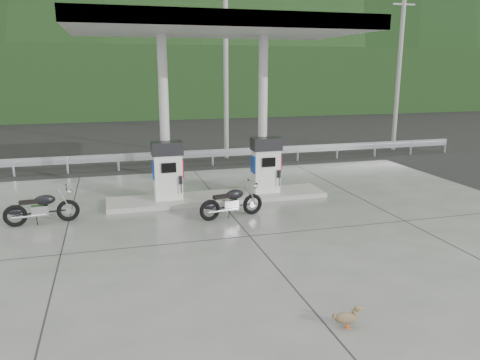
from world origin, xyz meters
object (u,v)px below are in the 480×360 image
object	(u,v)px
gas_pump_left	(168,171)
motorcycle_left	(42,208)
motorcycle_right	(232,203)
gas_pump_right	(266,165)
duck	(346,318)

from	to	relation	value
gas_pump_left	motorcycle_left	bearing A→B (deg)	-163.83
gas_pump_left	motorcycle_right	world-z (taller)	gas_pump_left
gas_pump_right	duck	world-z (taller)	gas_pump_right
gas_pump_left	gas_pump_right	distance (m)	3.20
motorcycle_left	gas_pump_left	bearing A→B (deg)	9.95
duck	motorcycle_left	bearing A→B (deg)	138.73
gas_pump_left	duck	xyz separation A→B (m)	(1.88, -8.02, -0.89)
gas_pump_right	gas_pump_left	bearing A→B (deg)	180.00
gas_pump_left	motorcycle_left	distance (m)	3.76
motorcycle_left	duck	world-z (taller)	motorcycle_left
gas_pump_right	motorcycle_right	size ratio (longest dim) A/B	0.99
motorcycle_right	duck	distance (m)	6.16
gas_pump_left	gas_pump_right	world-z (taller)	same
gas_pump_right	motorcycle_right	world-z (taller)	gas_pump_right
motorcycle_left	duck	size ratio (longest dim) A/B	3.96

